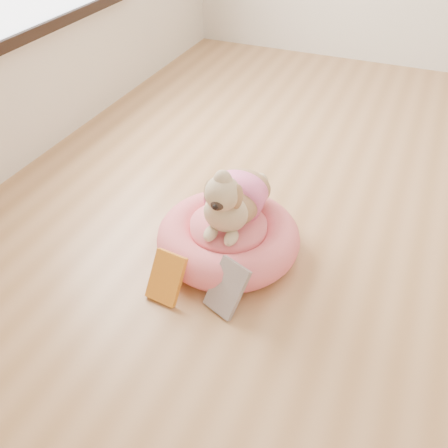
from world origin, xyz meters
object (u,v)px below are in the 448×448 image
at_px(pet_bed, 228,238).
at_px(dog, 233,188).
at_px(book_yellow, 166,278).
at_px(book_white, 227,288).

bearing_deg(pet_bed, dog, 76.44).
height_order(pet_bed, book_yellow, book_yellow).
distance_m(dog, book_white, 0.42).
bearing_deg(dog, book_white, -74.81).
bearing_deg(dog, book_yellow, -113.40).
relative_size(dog, book_yellow, 2.18).
distance_m(book_yellow, book_white, 0.25).
relative_size(dog, book_white, 2.07).
height_order(dog, book_white, dog).
xyz_separation_m(book_yellow, book_white, (0.25, 0.04, 0.00)).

